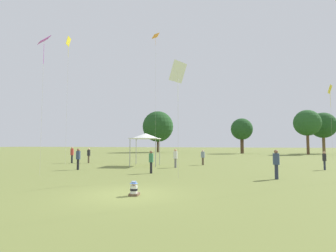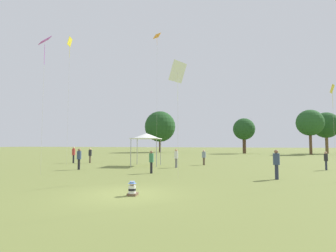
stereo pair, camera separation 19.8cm
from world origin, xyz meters
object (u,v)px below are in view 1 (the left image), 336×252
person_standing_0 (324,159)px  person_standing_1 (78,157)px  kite_3 (330,91)px  kite_5 (44,45)px  person_standing_4 (72,153)px  kite_2 (156,41)px  person_standing_2 (203,156)px  seated_toddler (134,189)px  person_standing_5 (175,157)px  distant_tree_1 (242,129)px  distant_tree_3 (323,125)px  distant_tree_2 (158,127)px  person_standing_3 (276,162)px  canopy_tent (145,136)px  kite_4 (178,73)px  person_standing_7 (89,154)px  kite_1 (68,47)px  person_standing_6 (151,160)px  distant_tree_0 (307,123)px

person_standing_0 → person_standing_1: person_standing_1 is taller
kite_3 → kite_5: bearing=19.8°
person_standing_4 → kite_3: (28.61, 6.69, 7.03)m
kite_2 → person_standing_2: bearing=24.3°
seated_toddler → person_standing_1: 12.66m
person_standing_4 → person_standing_5: bearing=-24.4°
person_standing_4 → distant_tree_1: distant_tree_1 is taller
kite_2 → kite_5: size_ratio=1.79×
person_standing_4 → distant_tree_3: size_ratio=0.20×
person_standing_4 → distant_tree_2: size_ratio=0.17×
person_standing_2 → person_standing_5: size_ratio=0.91×
person_standing_2 → kite_5: (-10.03, -11.62, 8.44)m
person_standing_0 → distant_tree_3: (12.18, 41.21, 5.42)m
person_standing_3 → distant_tree_1: size_ratio=0.23×
person_standing_2 → kite_5: 17.52m
person_standing_5 → canopy_tent: canopy_tent is taller
person_standing_5 → kite_4: 9.38m
kite_2 → distant_tree_1: size_ratio=2.24×
seated_toddler → kite_3: (14.79, 22.46, 7.88)m
person_standing_2 → kite_4: kite_4 is taller
person_standing_7 → kite_5: size_ratio=0.17×
person_standing_1 → canopy_tent: size_ratio=0.55×
seated_toddler → kite_2: kite_2 is taller
person_standing_0 → distant_tree_2: distant_tree_2 is taller
person_standing_7 → kite_3: 28.39m
kite_5 → distant_tree_2: 49.76m
person_standing_3 → kite_3: size_ratio=0.21×
person_standing_0 → person_standing_5: person_standing_5 is taller
kite_3 → person_standing_2: bearing=6.2°
kite_1 → person_standing_6: bearing=95.1°
person_standing_2 → kite_5: bearing=76.6°
person_standing_3 → person_standing_7: person_standing_3 is taller
person_standing_7 → kite_4: 17.32m
person_standing_7 → kite_4: bearing=104.1°
person_standing_1 → distant_tree_2: 46.07m
seated_toddler → kite_3: bearing=50.8°
kite_1 → person_standing_1: bearing=75.4°
person_standing_6 → canopy_tent: size_ratio=0.52×
person_standing_2 → kite_1: kite_1 is taller
person_standing_4 → person_standing_7: size_ratio=1.09×
person_standing_1 → person_standing_5: (7.57, 3.91, -0.05)m
kite_2 → distant_tree_0: size_ratio=1.94×
person_standing_5 → person_standing_6: bearing=-91.3°
person_standing_7 → distant_tree_1: distant_tree_1 is taller
person_standing_5 → kite_2: (-5.28, 10.87, 15.61)m
person_standing_5 → distant_tree_2: size_ratio=0.16×
person_standing_6 → distant_tree_0: distant_tree_0 is taller
distant_tree_2 → seated_toddler: bearing=-74.5°
distant_tree_2 → person_standing_0: bearing=-56.6°
distant_tree_1 → distant_tree_2: size_ratio=0.75×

